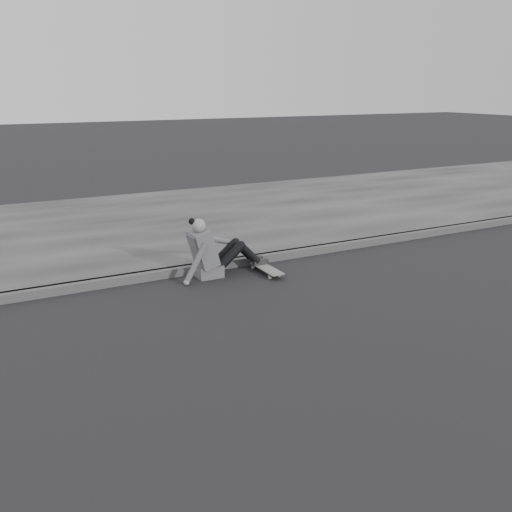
{
  "coord_description": "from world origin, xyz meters",
  "views": [
    {
      "loc": [
        -6.12,
        -4.85,
        2.63
      ],
      "look_at": [
        -2.81,
        1.43,
        0.5
      ],
      "focal_mm": 40.0,
      "sensor_mm": 36.0,
      "label": 1
    }
  ],
  "objects": [
    {
      "name": "sidewalk",
      "position": [
        0.0,
        5.6,
        0.06
      ],
      "size": [
        24.0,
        6.0,
        0.12
      ],
      "primitive_type": "cube",
      "color": "#3B3B3B",
      "rests_on": "ground"
    },
    {
      "name": "seated_woman",
      "position": [
        -3.05,
        2.33,
        0.36
      ],
      "size": [
        1.38,
        0.46,
        0.88
      ],
      "color": "#545457",
      "rests_on": "ground"
    },
    {
      "name": "curb",
      "position": [
        0.0,
        2.58,
        0.06
      ],
      "size": [
        24.0,
        0.16,
        0.12
      ],
      "primitive_type": "cube",
      "color": "#454545",
      "rests_on": "ground"
    },
    {
      "name": "skateboard",
      "position": [
        -2.31,
        2.08,
        0.07
      ],
      "size": [
        0.2,
        0.78,
        0.09
      ],
      "color": "#9C9C97",
      "rests_on": "ground"
    },
    {
      "name": "ground",
      "position": [
        0.0,
        0.0,
        0.0
      ],
      "size": [
        80.0,
        80.0,
        0.0
      ],
      "primitive_type": "plane",
      "color": "black",
      "rests_on": "ground"
    }
  ]
}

